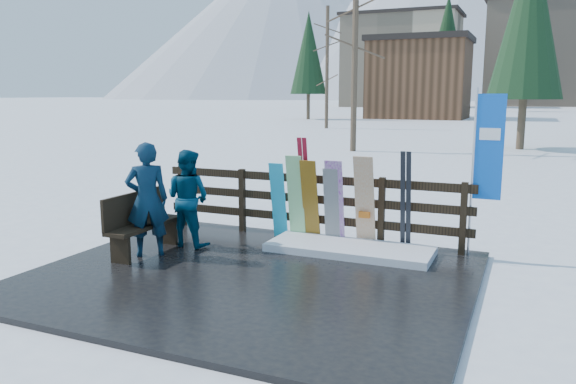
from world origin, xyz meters
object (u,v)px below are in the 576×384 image
at_px(snowboard_3, 335,203).
at_px(person_front, 147,199).
at_px(snowboard_0, 278,201).
at_px(snowboard_1, 296,198).
at_px(snowboard_2, 310,201).
at_px(person_back, 188,198).
at_px(rental_flag, 485,153).
at_px(snowboard_5, 365,202).
at_px(snowboard_4, 332,206).
at_px(bench, 141,221).

distance_m(snowboard_3, person_front, 3.03).
height_order(snowboard_3, person_front, person_front).
height_order(snowboard_0, snowboard_1, snowboard_1).
relative_size(snowboard_0, snowboard_3, 0.94).
bearing_deg(snowboard_2, person_front, -138.53).
relative_size(snowboard_1, snowboard_3, 1.04).
relative_size(snowboard_2, person_back, 0.90).
bearing_deg(person_back, snowboard_0, -135.77).
distance_m(snowboard_0, rental_flag, 3.47).
xyz_separation_m(snowboard_0, snowboard_2, (0.59, -0.00, 0.04)).
bearing_deg(snowboard_1, snowboard_2, -0.00).
relative_size(snowboard_3, person_back, 0.90).
bearing_deg(snowboard_1, snowboard_0, 180.00).
xyz_separation_m(snowboard_0, snowboard_3, (1.03, 0.00, 0.05)).
relative_size(snowboard_5, person_back, 0.97).
height_order(snowboard_5, person_back, person_back).
bearing_deg(person_back, snowboard_5, -156.28).
xyz_separation_m(snowboard_0, person_front, (-1.42, -1.78, 0.22)).
height_order(snowboard_0, snowboard_5, snowboard_5).
height_order(snowboard_4, rental_flag, rental_flag).
bearing_deg(snowboard_3, snowboard_0, 180.00).
relative_size(snowboard_4, person_front, 0.73).
bearing_deg(snowboard_3, person_front, -144.04).
relative_size(bench, snowboard_2, 1.04).
height_order(snowboard_1, snowboard_3, snowboard_1).
xyz_separation_m(snowboard_0, person_back, (-1.17, -1.03, 0.13)).
bearing_deg(snowboard_5, snowboard_2, -180.00).
bearing_deg(rental_flag, bench, -158.36).
bearing_deg(snowboard_2, snowboard_1, 180.00).
xyz_separation_m(bench, snowboard_2, (2.21, 1.69, 0.19)).
height_order(snowboard_1, person_front, person_front).
height_order(snowboard_3, snowboard_5, snowboard_5).
bearing_deg(snowboard_4, snowboard_5, -0.00).
height_order(snowboard_0, snowboard_3, snowboard_3).
distance_m(snowboard_0, snowboard_4, 0.98).
distance_m(snowboard_1, snowboard_4, 0.66).
distance_m(snowboard_0, person_front, 2.28).
relative_size(snowboard_3, snowboard_4, 1.11).
bearing_deg(snowboard_5, snowboard_4, 180.00).
relative_size(bench, person_back, 0.93).
bearing_deg(snowboard_2, snowboard_3, 0.00).
xyz_separation_m(bench, snowboard_0, (1.62, 1.69, 0.15)).
height_order(snowboard_5, rental_flag, rental_flag).
bearing_deg(snowboard_3, snowboard_4, 180.00).
bearing_deg(snowboard_5, person_back, -159.20).
bearing_deg(rental_flag, snowboard_4, -173.46).
relative_size(snowboard_2, snowboard_4, 1.10).
height_order(snowboard_4, snowboard_5, snowboard_5).
bearing_deg(person_back, snowboard_4, -151.45).
height_order(snowboard_3, snowboard_4, snowboard_3).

